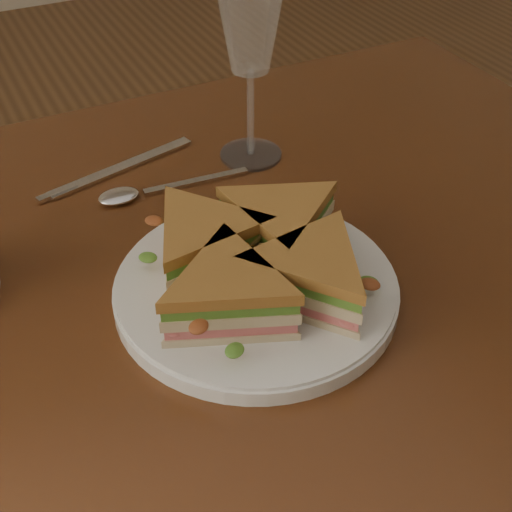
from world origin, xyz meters
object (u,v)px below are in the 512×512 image
object	(u,v)px
plate	(256,289)
knife	(113,172)
sandwich_wedges	(256,260)
spoon	(138,193)
wine_glass	(250,24)
table	(189,343)

from	to	relation	value
plate	knife	bearing A→B (deg)	101.81
sandwich_wedges	plate	bearing A→B (deg)	56.31
plate	spoon	xyz separation A→B (m)	(-0.05, 0.22, -0.00)
sandwich_wedges	wine_glass	size ratio (longest dim) A/B	1.19
table	spoon	size ratio (longest dim) A/B	6.52
sandwich_wedges	knife	world-z (taller)	sandwich_wedges
sandwich_wedges	wine_glass	bearing A→B (deg)	64.98
sandwich_wedges	wine_glass	distance (m)	0.29
wine_glass	knife	bearing A→B (deg)	167.01
plate	knife	xyz separation A→B (m)	(-0.06, 0.28, -0.01)
table	plate	world-z (taller)	plate
plate	wine_glass	xyz separation A→B (m)	(0.11, 0.24, 0.16)
plate	sandwich_wedges	size ratio (longest dim) A/B	0.97
plate	knife	size ratio (longest dim) A/B	1.31
table	spoon	bearing A→B (deg)	87.46
spoon	wine_glass	size ratio (longest dim) A/B	0.77
table	knife	size ratio (longest dim) A/B	5.67
spoon	wine_glass	xyz separation A→B (m)	(0.16, 0.02, 0.17)
plate	wine_glass	bearing A→B (deg)	64.98
table	plate	xyz separation A→B (m)	(0.05, -0.06, 0.11)
spoon	knife	xyz separation A→B (m)	(-0.01, 0.06, -0.00)
table	wine_glass	distance (m)	0.36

